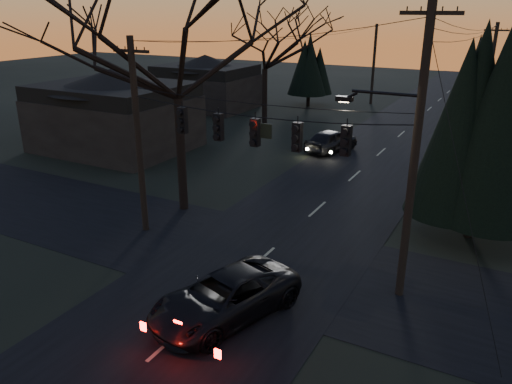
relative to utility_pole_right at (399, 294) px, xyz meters
The scene contains 15 objects.
main_road 11.41m from the utility_pole_right, 118.81° to the left, with size 8.00×120.00×0.02m, color black.
cross_road 5.50m from the utility_pole_right, behind, with size 60.00×7.00×0.02m, color black.
utility_pole_right is the anchor object (origin of this frame).
utility_pole_left 11.50m from the utility_pole_right, behind, with size 1.80×0.30×8.50m, color black, non-canonical shape.
utility_pole_far_r 28.00m from the utility_pole_right, 90.00° to the left, with size 1.80×0.30×8.50m, color black, non-canonical shape.
utility_pole_far_l 37.79m from the utility_pole_right, 107.72° to the left, with size 0.30×0.30×8.00m, color black, non-canonical shape.
span_signal_assembly 7.79m from the utility_pole_right, behind, with size 11.50×0.44×1.56m.
bare_tree_left 14.18m from the utility_pole_right, 165.74° to the left, with size 10.63×10.63×11.13m.
evergreen_right 8.02m from the utility_pole_right, 76.11° to the left, with size 4.35×4.35×8.44m.
bare_tree_dist 27.66m from the utility_pole_right, 127.74° to the left, with size 7.82×7.82×9.63m.
evergreen_dist 36.12m from the utility_pole_right, 117.95° to the left, with size 3.52×3.52×6.42m.
house_left_near 24.78m from the utility_pole_right, 156.04° to the left, with size 10.00×8.00×5.60m.
house_left_far 36.51m from the utility_pole_right, 134.44° to the left, with size 9.00×7.00×5.20m.
suv_near 6.27m from the utility_pole_right, 139.01° to the right, with size 2.42×5.25×1.46m, color black.
sedan_oncoming_a 18.69m from the utility_pole_right, 117.77° to the left, with size 1.85×4.59×1.56m, color black.
Camera 1 is at (8.32, -5.89, 9.56)m, focal length 35.00 mm.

